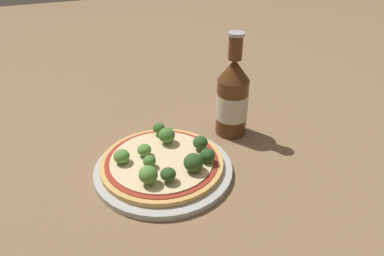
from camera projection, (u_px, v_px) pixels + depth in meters
The scene contains 14 objects.
ground_plane at pixel (173, 170), 0.72m from camera, with size 3.00×3.00×0.00m, color #846647.
plate at pixel (163, 168), 0.71m from camera, with size 0.26×0.26×0.01m.
pizza at pixel (162, 162), 0.71m from camera, with size 0.23×0.23×0.01m.
broccoli_floret_0 at pixel (122, 156), 0.69m from camera, with size 0.03×0.03×0.03m.
broccoli_floret_1 at pixel (157, 129), 0.77m from camera, with size 0.02×0.02×0.03m.
broccoli_floret_2 at pixel (148, 175), 0.63m from camera, with size 0.03×0.03×0.03m.
broccoli_floret_3 at pixel (200, 142), 0.72m from camera, with size 0.03×0.03×0.03m.
broccoli_floret_4 at pixel (149, 161), 0.68m from camera, with size 0.02×0.02×0.02m.
broccoli_floret_5 at pixel (193, 162), 0.67m from camera, with size 0.04×0.04×0.03m.
broccoli_floret_6 at pixel (168, 174), 0.64m from camera, with size 0.03×0.03×0.03m.
broccoli_floret_7 at pixel (207, 156), 0.69m from camera, with size 0.03×0.03×0.03m.
broccoli_floret_8 at pixel (144, 150), 0.71m from camera, with size 0.03×0.03×0.02m.
broccoli_floret_9 at pixel (167, 135), 0.74m from camera, with size 0.03×0.03×0.03m.
beer_bottle at pixel (232, 98), 0.79m from camera, with size 0.07×0.07×0.23m.
Camera 1 is at (-0.16, -0.55, 0.44)m, focal length 35.00 mm.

